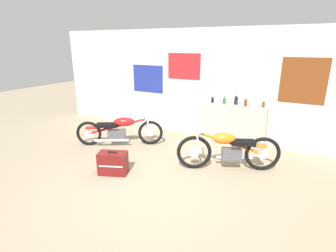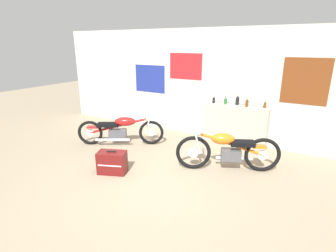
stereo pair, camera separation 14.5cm
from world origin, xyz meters
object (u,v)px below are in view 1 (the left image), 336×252
object	(u,v)px
bottle_center	(236,100)
bottle_right_center	(246,102)
bottle_left_center	(224,100)
motorcycle_orange	(228,149)
bottle_rightmost	(263,104)
hard_case_darkred	(113,163)
bottle_leftmost	(212,100)
motorcycle_red	(119,130)

from	to	relation	value
bottle_center	bottle_right_center	xyz separation A→B (m)	(0.25, -0.08, -0.02)
bottle_left_center	motorcycle_orange	distance (m)	1.71
bottle_rightmost	hard_case_darkred	distance (m)	3.67
bottle_leftmost	bottle_rightmost	size ratio (longest dim) A/B	1.05
bottle_left_center	bottle_right_center	xyz separation A→B (m)	(0.52, -0.01, 0.01)
bottle_leftmost	motorcycle_orange	world-z (taller)	bottle_leftmost
bottle_left_center	bottle_rightmost	distance (m)	0.92
bottle_right_center	bottle_rightmost	world-z (taller)	bottle_right_center
bottle_left_center	hard_case_darkred	size ratio (longest dim) A/B	0.32
motorcycle_orange	hard_case_darkred	bearing A→B (deg)	-146.80
bottle_leftmost	bottle_left_center	world-z (taller)	bottle_left_center
bottle_leftmost	hard_case_darkred	size ratio (longest dim) A/B	0.29
hard_case_darkred	bottle_rightmost	bearing A→B (deg)	51.32
hard_case_darkred	bottle_right_center	bearing A→B (deg)	55.80
bottle_left_center	hard_case_darkred	bearing A→B (deg)	-115.82
bottle_right_center	motorcycle_orange	distance (m)	1.61
bottle_rightmost	bottle_leftmost	bearing A→B (deg)	-175.91
bottle_rightmost	motorcycle_red	size ratio (longest dim) A/B	0.09
bottle_center	motorcycle_red	size ratio (longest dim) A/B	0.13
bottle_left_center	bottle_rightmost	size ratio (longest dim) A/B	1.14
bottle_left_center	bottle_right_center	size ratio (longest dim) A/B	0.91
hard_case_darkred	bottle_left_center	bearing A→B (deg)	64.18
motorcycle_red	bottle_rightmost	bearing A→B (deg)	26.42
motorcycle_red	hard_case_darkred	size ratio (longest dim) A/B	3.04
bottle_leftmost	bottle_rightmost	xyz separation A→B (m)	(1.22, 0.09, -0.00)
bottle_left_center	bottle_right_center	world-z (taller)	bottle_right_center
bottle_right_center	bottle_center	bearing A→B (deg)	161.80
bottle_leftmost	hard_case_darkred	world-z (taller)	bottle_leftmost
bottle_leftmost	bottle_left_center	xyz separation A→B (m)	(0.30, 0.02, 0.01)
bottle_left_center	bottle_right_center	distance (m)	0.52
bottle_left_center	motorcycle_red	world-z (taller)	bottle_left_center
bottle_leftmost	bottle_right_center	world-z (taller)	bottle_right_center
bottle_rightmost	motorcycle_red	xyz separation A→B (m)	(-3.07, -1.53, -0.67)
bottle_center	motorcycle_orange	xyz separation A→B (m)	(0.31, -1.55, -0.67)
motorcycle_red	hard_case_darkred	xyz separation A→B (m)	(0.84, -1.26, -0.18)
bottle_center	bottle_rightmost	xyz separation A→B (m)	(0.65, -0.00, -0.04)
motorcycle_orange	hard_case_darkred	distance (m)	2.27
bottle_right_center	bottle_rightmost	bearing A→B (deg)	11.67
bottle_center	hard_case_darkred	size ratio (longest dim) A/B	0.40
motorcycle_red	bottle_leftmost	bearing A→B (deg)	37.80
bottle_left_center	motorcycle_red	distance (m)	2.68
bottle_left_center	bottle_center	distance (m)	0.28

